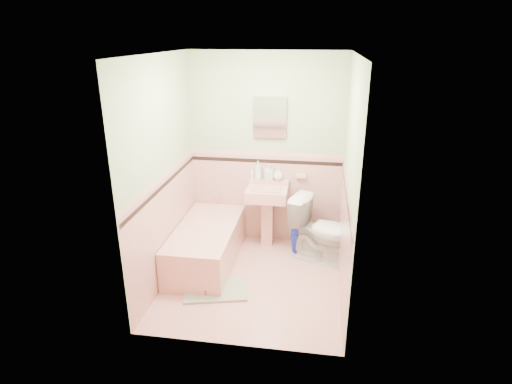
# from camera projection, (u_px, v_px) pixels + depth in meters

# --- Properties ---
(floor) EXTENTS (2.20, 2.20, 0.00)m
(floor) POSITION_uv_depth(u_px,v_px,m) (253.00, 280.00, 4.89)
(floor) COLOR #E7A397
(floor) RESTS_ON ground
(ceiling) EXTENTS (2.20, 2.20, 0.00)m
(ceiling) POSITION_uv_depth(u_px,v_px,m) (252.00, 54.00, 4.01)
(ceiling) COLOR white
(ceiling) RESTS_ON ground
(wall_back) EXTENTS (2.50, 0.00, 2.50)m
(wall_back) POSITION_uv_depth(u_px,v_px,m) (266.00, 151.00, 5.47)
(wall_back) COLOR #F3EBC6
(wall_back) RESTS_ON ground
(wall_front) EXTENTS (2.50, 0.00, 2.50)m
(wall_front) POSITION_uv_depth(u_px,v_px,m) (231.00, 221.00, 3.43)
(wall_front) COLOR #F3EBC6
(wall_front) RESTS_ON ground
(wall_left) EXTENTS (0.00, 2.50, 2.50)m
(wall_left) POSITION_uv_depth(u_px,v_px,m) (162.00, 174.00, 4.59)
(wall_left) COLOR #F3EBC6
(wall_left) RESTS_ON ground
(wall_right) EXTENTS (0.00, 2.50, 2.50)m
(wall_right) POSITION_uv_depth(u_px,v_px,m) (349.00, 183.00, 4.31)
(wall_right) COLOR #F3EBC6
(wall_right) RESTS_ON ground
(wainscot_back) EXTENTS (2.00, 0.00, 2.00)m
(wainscot_back) POSITION_uv_depth(u_px,v_px,m) (265.00, 198.00, 5.69)
(wainscot_back) COLOR #EAA89C
(wainscot_back) RESTS_ON ground
(wainscot_front) EXTENTS (2.00, 0.00, 2.00)m
(wainscot_front) POSITION_uv_depth(u_px,v_px,m) (233.00, 288.00, 3.68)
(wainscot_front) COLOR #EAA89C
(wainscot_front) RESTS_ON ground
(wainscot_left) EXTENTS (0.00, 2.20, 2.20)m
(wainscot_left) POSITION_uv_depth(u_px,v_px,m) (167.00, 228.00, 4.82)
(wainscot_left) COLOR #EAA89C
(wainscot_left) RESTS_ON ground
(wainscot_right) EXTENTS (0.00, 2.20, 2.20)m
(wainscot_right) POSITION_uv_depth(u_px,v_px,m) (343.00, 240.00, 4.54)
(wainscot_right) COLOR #EAA89C
(wainscot_right) RESTS_ON ground
(accent_back) EXTENTS (2.00, 0.00, 2.00)m
(accent_back) POSITION_uv_depth(u_px,v_px,m) (266.00, 161.00, 5.50)
(accent_back) COLOR black
(accent_back) RESTS_ON ground
(accent_front) EXTENTS (2.00, 0.00, 2.00)m
(accent_front) POSITION_uv_depth(u_px,v_px,m) (232.00, 234.00, 3.50)
(accent_front) COLOR black
(accent_front) RESTS_ON ground
(accent_left) EXTENTS (0.00, 2.20, 2.20)m
(accent_left) POSITION_uv_depth(u_px,v_px,m) (164.00, 185.00, 4.64)
(accent_left) COLOR black
(accent_left) RESTS_ON ground
(accent_right) EXTENTS (0.00, 2.20, 2.20)m
(accent_right) POSITION_uv_depth(u_px,v_px,m) (346.00, 195.00, 4.36)
(accent_right) COLOR black
(accent_right) RESTS_ON ground
(cap_back) EXTENTS (2.00, 0.00, 2.00)m
(cap_back) POSITION_uv_depth(u_px,v_px,m) (266.00, 154.00, 5.46)
(cap_back) COLOR pink
(cap_back) RESTS_ON ground
(cap_front) EXTENTS (2.00, 0.00, 2.00)m
(cap_front) POSITION_uv_depth(u_px,v_px,m) (231.00, 224.00, 3.46)
(cap_front) COLOR pink
(cap_front) RESTS_ON ground
(cap_left) EXTENTS (0.00, 2.20, 2.20)m
(cap_left) POSITION_uv_depth(u_px,v_px,m) (164.00, 176.00, 4.60)
(cap_left) COLOR pink
(cap_left) RESTS_ON ground
(cap_right) EXTENTS (0.00, 2.20, 2.20)m
(cap_right) POSITION_uv_depth(u_px,v_px,m) (347.00, 186.00, 4.32)
(cap_right) COLOR pink
(cap_right) RESTS_ON ground
(bathtub) EXTENTS (0.70, 1.50, 0.45)m
(bathtub) POSITION_uv_depth(u_px,v_px,m) (207.00, 246.00, 5.21)
(bathtub) COLOR #E29B8E
(bathtub) RESTS_ON floor
(tub_faucet) EXTENTS (0.04, 0.12, 0.04)m
(tub_faucet) POSITION_uv_depth(u_px,v_px,m) (219.00, 194.00, 5.73)
(tub_faucet) COLOR silver
(tub_faucet) RESTS_ON wall_back
(sink) EXTENTS (0.52, 0.48, 0.82)m
(sink) POSITION_uv_depth(u_px,v_px,m) (267.00, 218.00, 5.54)
(sink) COLOR #E29B8E
(sink) RESTS_ON floor
(sink_faucet) EXTENTS (0.02, 0.02, 0.10)m
(sink_faucet) POSITION_uv_depth(u_px,v_px,m) (269.00, 176.00, 5.48)
(sink_faucet) COLOR silver
(sink_faucet) RESTS_ON sink
(medicine_cabinet) EXTENTS (0.40, 0.04, 0.50)m
(medicine_cabinet) POSITION_uv_depth(u_px,v_px,m) (270.00, 117.00, 5.28)
(medicine_cabinet) COLOR white
(medicine_cabinet) RESTS_ON wall_back
(soap_dish) EXTENTS (0.13, 0.08, 0.04)m
(soap_dish) POSITION_uv_depth(u_px,v_px,m) (301.00, 176.00, 5.47)
(soap_dish) COLOR #E29B8E
(soap_dish) RESTS_ON wall_back
(soap_bottle_left) EXTENTS (0.12, 0.12, 0.25)m
(soap_bottle_left) POSITION_uv_depth(u_px,v_px,m) (258.00, 170.00, 5.51)
(soap_bottle_left) COLOR #B2B2B2
(soap_bottle_left) RESTS_ON sink
(soap_bottle_mid) EXTENTS (0.13, 0.13, 0.21)m
(soap_bottle_mid) POSITION_uv_depth(u_px,v_px,m) (268.00, 172.00, 5.50)
(soap_bottle_mid) COLOR #B2B2B2
(soap_bottle_mid) RESTS_ON sink
(soap_bottle_right) EXTENTS (0.17, 0.17, 0.17)m
(soap_bottle_right) POSITION_uv_depth(u_px,v_px,m) (278.00, 174.00, 5.49)
(soap_bottle_right) COLOR #B2B2B2
(soap_bottle_right) RESTS_ON sink
(tube) EXTENTS (0.04, 0.04, 0.12)m
(tube) POSITION_uv_depth(u_px,v_px,m) (252.00, 175.00, 5.55)
(tube) COLOR white
(tube) RESTS_ON sink
(toilet) EXTENTS (0.90, 0.70, 0.81)m
(toilet) POSITION_uv_depth(u_px,v_px,m) (323.00, 230.00, 5.20)
(toilet) COLOR white
(toilet) RESTS_ON floor
(bucket) EXTENTS (0.34, 0.34, 0.27)m
(bucket) POSITION_uv_depth(u_px,v_px,m) (300.00, 242.00, 5.51)
(bucket) COLOR #1323B1
(bucket) RESTS_ON floor
(bath_mat) EXTENTS (0.77, 0.60, 0.03)m
(bath_mat) POSITION_uv_depth(u_px,v_px,m) (216.00, 290.00, 4.68)
(bath_mat) COLOR gray
(bath_mat) RESTS_ON floor
(shoe) EXTENTS (0.17, 0.13, 0.06)m
(shoe) POSITION_uv_depth(u_px,v_px,m) (202.00, 290.00, 4.61)
(shoe) COLOR #BF1E59
(shoe) RESTS_ON bath_mat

